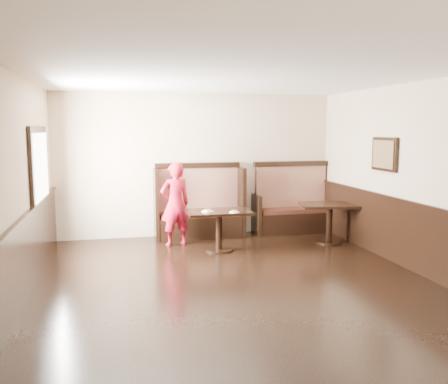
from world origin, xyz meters
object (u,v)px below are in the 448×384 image
object	(u,v)px
booth_main	(199,210)
table_main	(219,220)
table_neighbor	(329,214)
child	(175,204)
booth_neighbor	(292,209)

from	to	relation	value
booth_main	table_main	xyz separation A→B (m)	(0.15, -1.17, 0.01)
booth_main	table_main	distance (m)	1.17
booth_main	table_neighbor	distance (m)	2.51
booth_main	table_main	size ratio (longest dim) A/B	1.56
booth_main	child	bearing A→B (deg)	-132.19
child	table_main	bearing A→B (deg)	127.30
child	table_neighbor	bearing A→B (deg)	158.05
booth_main	table_neighbor	bearing A→B (deg)	-24.43
table_main	child	distance (m)	0.92
booth_neighbor	table_neighbor	distance (m)	1.09
booth_neighbor	table_neighbor	size ratio (longest dim) A/B	1.42
table_neighbor	child	world-z (taller)	child
table_main	booth_neighbor	bearing A→B (deg)	33.97
booth_neighbor	child	world-z (taller)	child
table_main	booth_main	bearing A→B (deg)	98.28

